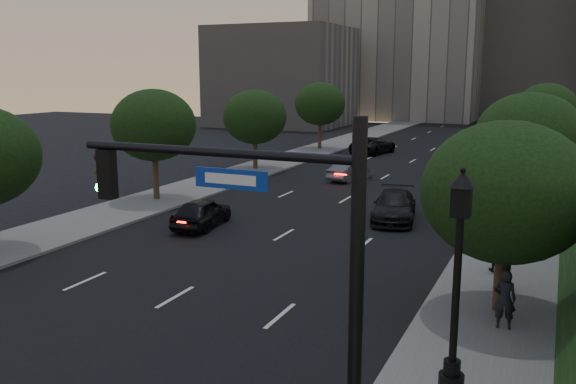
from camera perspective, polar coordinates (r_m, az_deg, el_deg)
The scene contains 25 objects.
ground at distance 18.17m, azimuth -19.78°, elevation -14.47°, with size 160.00×160.00×0.00m, color black.
road_surface at distance 43.86m, azimuth 8.37°, elevation 0.99°, with size 16.00×140.00×0.02m, color black.
sidewalk_right at distance 42.27m, azimuth 21.84°, elevation 0.01°, with size 4.50×140.00×0.15m, color slate.
sidewalk_left at distance 47.63m, azimuth -3.56°, elevation 1.97°, with size 4.50×140.00×0.15m, color slate.
office_block_left at distance 107.04m, azimuth 10.68°, elevation 15.44°, with size 26.00×20.00×32.00m, color gray.
office_block_mid at distance 113.83m, azimuth 21.96°, elevation 13.06°, with size 22.00×18.00×26.00m, color gray.
office_block_filler at distance 89.87m, azimuth -0.56°, elevation 10.74°, with size 18.00×16.00×14.00m, color gray.
tree_right_a at distance 19.95m, azimuth 19.70°, elevation -0.01°, with size 5.20×5.20×6.24m.
tree_right_b at distance 31.75m, azimuth 21.62°, elevation 4.70°, with size 5.20×5.20×6.74m.
tree_right_c at distance 44.73m, azimuth 22.46°, elevation 5.65°, with size 5.20×5.20×6.24m.
tree_right_d at distance 58.66m, azimuth 23.03°, elevation 7.21°, with size 5.20×5.20×6.74m.
tree_right_e at distance 73.66m, azimuth 23.33°, elevation 7.43°, with size 5.20×5.20×6.24m.
tree_left_b at distance 37.00m, azimuth -12.46°, elevation 6.12°, with size 5.00×5.00×6.71m.
tree_left_c at distance 48.05m, azimuth -3.12°, elevation 7.02°, with size 5.00×5.00×6.34m.
tree_left_d at distance 60.78m, azimuth 3.01°, elevation 8.24°, with size 5.00×5.00×6.71m.
traffic_signal_mast at distance 10.60m, azimuth 0.64°, elevation -10.92°, with size 5.68×0.56×7.00m.
street_lamp at distance 14.62m, azimuth 15.44°, elevation -9.36°, with size 0.64×0.64×5.62m.
sedan_near_left at distance 30.83m, azimuth -8.08°, elevation -1.92°, with size 1.76×4.36×1.49m, color black.
sedan_mid_left at distance 44.00m, azimuth 5.84°, elevation 1.98°, with size 1.45×4.15×1.37m, color #5B5E63.
sedan_far_left at distance 58.88m, azimuth 8.00°, elevation 4.35°, with size 2.62×5.68×1.58m, color black.
sedan_near_right at distance 32.37m, azimuth 9.91°, elevation -1.32°, with size 2.12×5.22×1.52m, color black.
sedan_far_right at distance 49.10m, azimuth 14.57°, elevation 2.61°, with size 1.57×3.90×1.33m, color #55585C.
pedestrian_a at distance 19.39m, azimuth 19.61°, elevation -9.43°, with size 0.66×0.43×1.81m, color black.
pedestrian_b at distance 22.97m, azimuth 19.47°, elevation -6.20°, with size 0.88×0.69×1.81m, color black.
pedestrian_c at distance 24.62m, azimuth 18.97°, elevation -5.14°, with size 1.01×0.42×1.72m, color black.
Camera 1 is at (11.75, -11.56, 7.66)m, focal length 38.00 mm.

